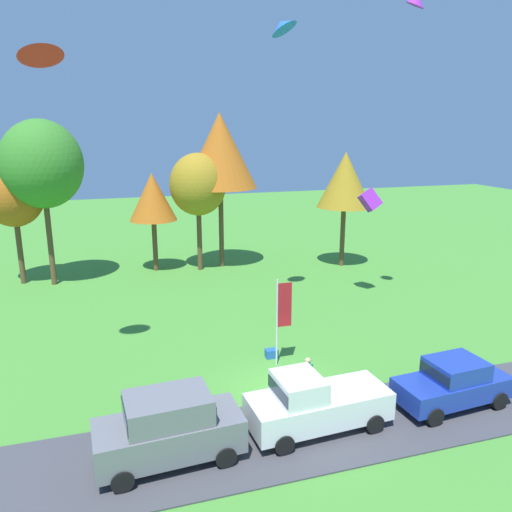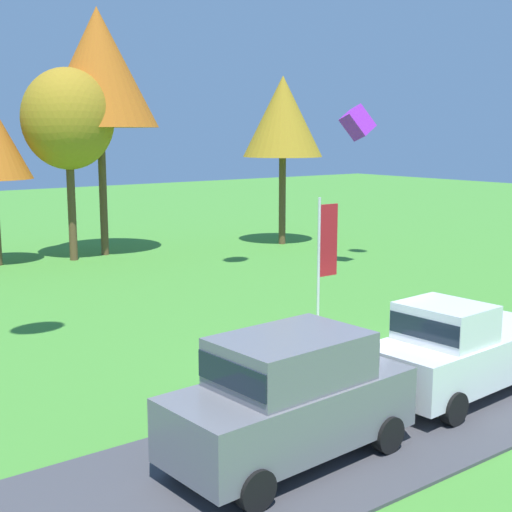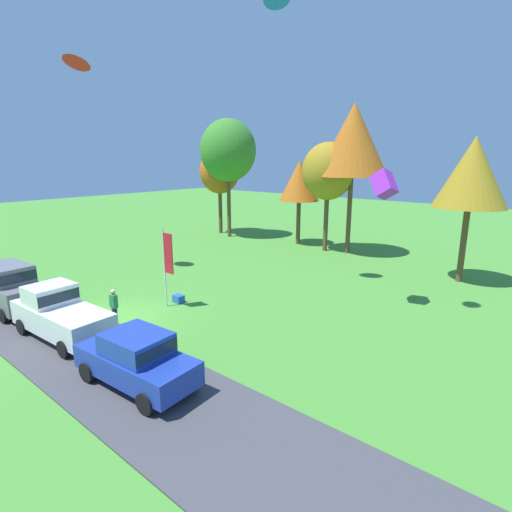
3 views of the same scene
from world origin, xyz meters
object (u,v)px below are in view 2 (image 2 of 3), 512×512
cooler_box (301,327)px  kite_box_high_left (358,123)px  tree_center_back (68,120)px  tree_far_right (98,68)px  car_pickup_mid_row (460,348)px  person_watching_sky (406,332)px  tree_lone_near (283,117)px  car_suv_by_flagpole (290,393)px  flag_banner (325,250)px

cooler_box → kite_box_high_left: kite_box_high_left is taller
tree_center_back → tree_far_right: 2.96m
car_pickup_mid_row → person_watching_sky: (0.65, 2.10, -0.23)m
tree_lone_near → tree_center_back: bearing=169.2°
person_watching_sky → car_suv_by_flagpole: bearing=-157.7°
car_pickup_mid_row → tree_lone_near: bearing=61.0°
kite_box_high_left → flag_banner: bearing=-139.5°
tree_far_right → kite_box_high_left: 12.25m
car_suv_by_flagpole → cooler_box: size_ratio=8.40×
car_suv_by_flagpole → tree_lone_near: 25.61m
car_suv_by_flagpole → car_pickup_mid_row: car_suv_by_flagpole is taller
tree_center_back → cooler_box: tree_center_back is taller
car_pickup_mid_row → tree_center_back: tree_center_back is taller
car_suv_by_flagpole → tree_lone_near: bearing=51.2°
person_watching_sky → kite_box_high_left: kite_box_high_left is taller
tree_center_back → flag_banner: size_ratio=2.14×
person_watching_sky → cooler_box: bearing=92.9°
person_watching_sky → tree_center_back: size_ratio=0.20×
kite_box_high_left → person_watching_sky: bearing=-129.1°
kite_box_high_left → car_suv_by_flagpole: bearing=-138.4°
person_watching_sky → tree_center_back: 20.00m
flag_banner → car_suv_by_flagpole: bearing=-136.8°
tree_center_back → tree_far_right: bearing=14.8°
tree_lone_near → flag_banner: bearing=-125.3°
tree_lone_near → car_suv_by_flagpole: bearing=-128.8°
car_suv_by_flagpole → tree_center_back: (5.12, 21.56, 5.01)m
tree_center_back → cooler_box: 16.64m
tree_lone_near → person_watching_sky: bearing=-120.3°
tree_center_back → car_pickup_mid_row: bearing=-90.3°
car_pickup_mid_row → flag_banner: flag_banner is taller
car_pickup_mid_row → person_watching_sky: size_ratio=2.98×
car_pickup_mid_row → person_watching_sky: 2.21m
tree_center_back → tree_far_right: (1.77, 0.47, 2.33)m
tree_lone_near → cooler_box: tree_lone_near is taller
tree_lone_near → cooler_box: bearing=-127.3°
car_suv_by_flagpole → tree_lone_near: (15.73, 19.53, 5.22)m
car_pickup_mid_row → tree_lone_near: size_ratio=0.59×
person_watching_sky → cooler_box: size_ratio=3.05×
flag_banner → kite_box_high_left: (7.93, 6.77, 3.60)m
person_watching_sky → tree_lone_near: bearing=59.7°
car_pickup_mid_row → cooler_box: (0.46, 5.85, -0.91)m
tree_far_right → kite_box_high_left: bearing=-55.9°
tree_center_back → flag_banner: bearing=-88.0°
tree_far_right → tree_lone_near: tree_far_right is taller
tree_center_back → car_suv_by_flagpole: bearing=-103.3°
car_pickup_mid_row → kite_box_high_left: bearing=54.1°
person_watching_sky → flag_banner: bearing=89.6°
tree_far_right → tree_lone_near: (8.85, -2.49, -2.13)m
flag_banner → tree_lone_near: bearing=54.7°
car_suv_by_flagpole → flag_banner: size_ratio=1.17×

